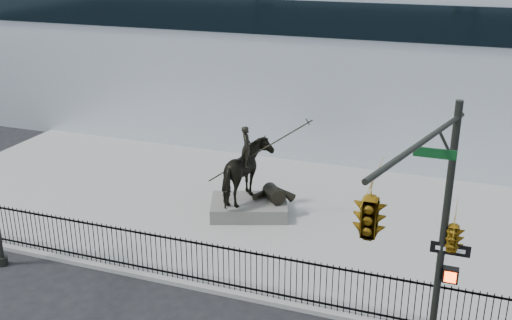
% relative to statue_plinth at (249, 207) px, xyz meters
% --- Properties ---
extents(ground, '(120.00, 120.00, 0.00)m').
position_rel_statue_plinth_xyz_m(ground, '(0.45, -6.53, -0.43)').
color(ground, black).
rests_on(ground, ground).
extents(plaza, '(30.00, 12.00, 0.15)m').
position_rel_statue_plinth_xyz_m(plaza, '(0.45, 0.47, -0.35)').
color(plaza, gray).
rests_on(plaza, ground).
extents(building, '(44.00, 14.00, 9.00)m').
position_rel_statue_plinth_xyz_m(building, '(0.45, 13.47, 4.07)').
color(building, silver).
rests_on(building, ground).
extents(picket_fence, '(22.10, 0.10, 1.50)m').
position_rel_statue_plinth_xyz_m(picket_fence, '(0.45, -5.28, 0.47)').
color(picket_fence, black).
rests_on(picket_fence, plaza).
extents(statue_plinth, '(3.49, 2.93, 0.56)m').
position_rel_statue_plinth_xyz_m(statue_plinth, '(0.00, 0.00, 0.00)').
color(statue_plinth, '#514E4A').
rests_on(statue_plinth, plaza).
extents(equestrian_statue, '(3.59, 2.89, 3.22)m').
position_rel_statue_plinth_xyz_m(equestrian_statue, '(0.05, 0.02, 1.44)').
color(equestrian_statue, black).
rests_on(equestrian_statue, statue_plinth).
extents(traffic_signal_right, '(2.17, 6.86, 7.00)m').
position_rel_statue_plinth_xyz_m(traffic_signal_right, '(6.92, -8.53, 4.42)').
color(traffic_signal_right, black).
rests_on(traffic_signal_right, ground).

